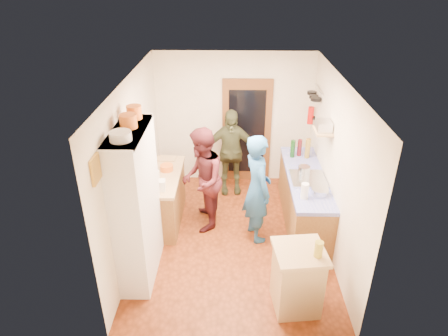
{
  "coord_description": "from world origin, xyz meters",
  "views": [
    {
      "loc": [
        -0.01,
        -5.29,
        4.04
      ],
      "look_at": [
        -0.15,
        0.15,
        1.2
      ],
      "focal_mm": 32.0,
      "sensor_mm": 36.0,
      "label": 1
    }
  ],
  "objects_px": {
    "hutch_body": "(137,206)",
    "right_counter_base": "(304,200)",
    "person_back": "(231,152)",
    "island_base": "(297,280)",
    "person_left": "(204,179)",
    "person_hob": "(260,189)"
  },
  "relations": [
    {
      "from": "hutch_body",
      "to": "person_hob",
      "type": "distance_m",
      "value": 1.92
    },
    {
      "from": "hutch_body",
      "to": "person_back",
      "type": "bearing_deg",
      "value": 61.31
    },
    {
      "from": "right_counter_base",
      "to": "person_hob",
      "type": "relative_size",
      "value": 1.23
    },
    {
      "from": "hutch_body",
      "to": "right_counter_base",
      "type": "distance_m",
      "value": 2.9
    },
    {
      "from": "right_counter_base",
      "to": "person_back",
      "type": "relative_size",
      "value": 1.31
    },
    {
      "from": "right_counter_base",
      "to": "person_back",
      "type": "distance_m",
      "value": 1.64
    },
    {
      "from": "right_counter_base",
      "to": "person_hob",
      "type": "bearing_deg",
      "value": -149.44
    },
    {
      "from": "right_counter_base",
      "to": "island_base",
      "type": "bearing_deg",
      "value": -101.1
    },
    {
      "from": "hutch_body",
      "to": "person_left",
      "type": "distance_m",
      "value": 1.45
    },
    {
      "from": "right_counter_base",
      "to": "person_left",
      "type": "distance_m",
      "value": 1.74
    },
    {
      "from": "island_base",
      "to": "person_hob",
      "type": "bearing_deg",
      "value": 105.46
    },
    {
      "from": "person_left",
      "to": "person_back",
      "type": "bearing_deg",
      "value": 156.45
    },
    {
      "from": "hutch_body",
      "to": "person_back",
      "type": "xyz_separation_m",
      "value": [
        1.25,
        2.28,
        -0.26
      ]
    },
    {
      "from": "hutch_body",
      "to": "right_counter_base",
      "type": "xyz_separation_m",
      "value": [
        2.5,
        1.3,
        -0.68
      ]
    },
    {
      "from": "person_hob",
      "to": "person_back",
      "type": "height_order",
      "value": "person_hob"
    },
    {
      "from": "person_hob",
      "to": "person_left",
      "type": "distance_m",
      "value": 0.95
    },
    {
      "from": "hutch_body",
      "to": "island_base",
      "type": "distance_m",
      "value": 2.31
    },
    {
      "from": "hutch_body",
      "to": "island_base",
      "type": "xyz_separation_m",
      "value": [
        2.12,
        -0.64,
        -0.67
      ]
    },
    {
      "from": "island_base",
      "to": "person_left",
      "type": "bearing_deg",
      "value": 125.64
    },
    {
      "from": "right_counter_base",
      "to": "person_left",
      "type": "xyz_separation_m",
      "value": [
        -1.68,
        -0.13,
        0.46
      ]
    },
    {
      "from": "person_hob",
      "to": "hutch_body",
      "type": "bearing_deg",
      "value": 96.88
    },
    {
      "from": "person_left",
      "to": "island_base",
      "type": "bearing_deg",
      "value": 33.0
    }
  ]
}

